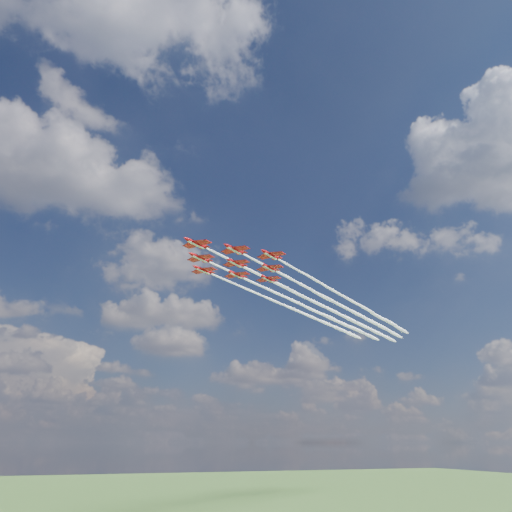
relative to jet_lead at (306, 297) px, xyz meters
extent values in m
cylinder|color=red|center=(-56.43, -43.42, 0.00)|extent=(6.91, 5.67, 1.08)
cone|color=red|center=(-60.34, -46.43, 0.00)|extent=(2.22, 2.06, 1.08)
cone|color=red|center=(-52.76, -40.60, 0.00)|extent=(1.77, 1.68, 0.99)
ellipsoid|color=black|center=(-57.99, -44.62, 0.44)|extent=(2.17, 1.96, 0.71)
cube|color=red|center=(-56.04, -43.12, -0.05)|extent=(8.03, 9.11, 0.14)
cube|color=red|center=(-53.31, -41.02, 0.00)|extent=(3.26, 3.65, 0.12)
cube|color=red|center=(-53.15, -40.90, 0.89)|extent=(1.33, 1.07, 1.77)
cube|color=silver|center=(-56.43, -43.42, -0.49)|extent=(6.40, 5.21, 0.12)
cylinder|color=red|center=(-44.02, -42.60, 0.00)|extent=(6.91, 5.67, 1.08)
cone|color=red|center=(-47.92, -45.61, 0.00)|extent=(2.22, 2.06, 1.08)
cone|color=red|center=(-40.35, -39.78, 0.00)|extent=(1.77, 1.68, 0.99)
ellipsoid|color=black|center=(-45.58, -43.80, 0.44)|extent=(2.17, 1.96, 0.71)
cube|color=red|center=(-43.63, -42.30, -0.05)|extent=(8.03, 9.11, 0.14)
cube|color=red|center=(-40.90, -40.20, 0.00)|extent=(3.26, 3.65, 0.12)
cube|color=red|center=(-40.74, -40.08, 0.89)|extent=(1.33, 1.07, 1.77)
cube|color=silver|center=(-44.02, -42.60, -0.49)|extent=(6.40, 5.21, 0.12)
cylinder|color=red|center=(-52.46, -31.63, 0.00)|extent=(6.91, 5.67, 1.08)
cone|color=red|center=(-56.36, -34.64, 0.00)|extent=(2.22, 2.06, 1.08)
cone|color=red|center=(-48.79, -28.81, 0.00)|extent=(1.77, 1.68, 0.99)
ellipsoid|color=black|center=(-54.02, -32.83, 0.44)|extent=(2.17, 1.96, 0.71)
cube|color=red|center=(-52.07, -31.33, -0.05)|extent=(8.03, 9.11, 0.14)
cube|color=red|center=(-49.34, -29.23, 0.00)|extent=(3.26, 3.65, 0.12)
cube|color=red|center=(-49.18, -29.11, 0.89)|extent=(1.33, 1.07, 1.77)
cube|color=silver|center=(-52.46, -31.63, -0.49)|extent=(6.40, 5.21, 0.12)
cylinder|color=red|center=(-31.61, -41.78, 0.00)|extent=(6.91, 5.67, 1.08)
cone|color=red|center=(-35.51, -44.79, 0.00)|extent=(2.22, 2.06, 1.08)
cone|color=red|center=(-27.94, -38.96, 0.00)|extent=(1.77, 1.68, 0.99)
ellipsoid|color=black|center=(-33.17, -42.98, 0.44)|extent=(2.17, 1.96, 0.71)
cube|color=red|center=(-31.22, -41.48, -0.05)|extent=(8.03, 9.11, 0.14)
cube|color=red|center=(-28.48, -39.38, 0.00)|extent=(3.26, 3.65, 0.12)
cube|color=red|center=(-28.33, -39.26, 0.89)|extent=(1.33, 1.07, 1.77)
cube|color=silver|center=(-31.61, -41.78, -0.49)|extent=(6.40, 5.21, 0.12)
cylinder|color=red|center=(-40.05, -30.81, 0.00)|extent=(6.91, 5.67, 1.08)
cone|color=red|center=(-43.95, -33.82, 0.00)|extent=(2.22, 2.06, 1.08)
cone|color=red|center=(-36.38, -27.99, 0.00)|extent=(1.77, 1.68, 0.99)
ellipsoid|color=black|center=(-41.61, -32.01, 0.44)|extent=(2.17, 1.96, 0.71)
cube|color=red|center=(-39.66, -30.51, -0.05)|extent=(8.03, 9.11, 0.14)
cube|color=red|center=(-36.92, -28.41, 0.00)|extent=(3.26, 3.65, 0.12)
cube|color=red|center=(-36.77, -28.29, 0.89)|extent=(1.33, 1.07, 1.77)
cube|color=silver|center=(-40.05, -30.81, -0.49)|extent=(6.40, 5.21, 0.12)
cylinder|color=red|center=(-48.49, -19.84, 0.00)|extent=(6.91, 5.67, 1.08)
cone|color=red|center=(-52.39, -22.85, 0.00)|extent=(2.22, 2.06, 1.08)
cone|color=red|center=(-44.82, -17.02, 0.00)|extent=(1.77, 1.68, 0.99)
ellipsoid|color=black|center=(-50.05, -21.05, 0.44)|extent=(2.17, 1.96, 0.71)
cube|color=red|center=(-48.10, -19.54, -0.05)|extent=(8.03, 9.11, 0.14)
cube|color=red|center=(-45.36, -17.44, 0.00)|extent=(3.26, 3.65, 0.12)
cube|color=red|center=(-45.21, -17.32, 0.89)|extent=(1.33, 1.07, 1.77)
cube|color=silver|center=(-48.49, -19.84, -0.49)|extent=(6.40, 5.21, 0.12)
cylinder|color=red|center=(-27.63, -29.99, 0.00)|extent=(6.91, 5.67, 1.08)
cone|color=red|center=(-31.54, -33.00, 0.00)|extent=(2.22, 2.06, 1.08)
cone|color=red|center=(-23.96, -27.17, 0.00)|extent=(1.77, 1.68, 0.99)
ellipsoid|color=black|center=(-29.19, -31.19, 0.44)|extent=(2.17, 1.96, 0.71)
cube|color=red|center=(-27.24, -29.69, -0.05)|extent=(8.03, 9.11, 0.14)
cube|color=red|center=(-24.51, -27.59, 0.00)|extent=(3.26, 3.65, 0.12)
cube|color=red|center=(-24.35, -27.47, 0.89)|extent=(1.33, 1.07, 1.77)
cube|color=silver|center=(-27.63, -29.99, -0.49)|extent=(6.40, 5.21, 0.12)
cylinder|color=red|center=(-36.07, -19.02, 0.00)|extent=(6.91, 5.67, 1.08)
cone|color=red|center=(-39.98, -22.03, 0.00)|extent=(2.22, 2.06, 1.08)
cone|color=red|center=(-32.40, -16.20, 0.00)|extent=(1.77, 1.68, 0.99)
ellipsoid|color=black|center=(-37.63, -20.23, 0.44)|extent=(2.17, 1.96, 0.71)
cube|color=red|center=(-35.68, -18.72, -0.05)|extent=(8.03, 9.11, 0.14)
cube|color=red|center=(-32.95, -16.62, 0.00)|extent=(3.26, 3.65, 0.12)
cube|color=red|center=(-32.79, -16.50, 0.89)|extent=(1.33, 1.07, 1.77)
cube|color=silver|center=(-36.07, -19.02, -0.49)|extent=(6.40, 5.21, 0.12)
cylinder|color=red|center=(-23.66, -18.20, 0.00)|extent=(6.91, 5.67, 1.08)
cone|color=red|center=(-27.56, -21.21, 0.00)|extent=(2.22, 2.06, 1.08)
cone|color=red|center=(-19.99, -15.38, 0.00)|extent=(1.77, 1.68, 0.99)
ellipsoid|color=black|center=(-25.22, -19.41, 0.44)|extent=(2.17, 1.96, 0.71)
cube|color=red|center=(-23.27, -17.90, -0.05)|extent=(8.03, 9.11, 0.14)
cube|color=red|center=(-20.54, -15.80, 0.00)|extent=(3.26, 3.65, 0.12)
cube|color=red|center=(-20.38, -15.68, 0.89)|extent=(1.33, 1.07, 1.77)
cube|color=silver|center=(-23.66, -18.20, -0.49)|extent=(6.40, 5.21, 0.12)
camera|label=1|loc=(-85.78, -181.52, -56.59)|focal=35.00mm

